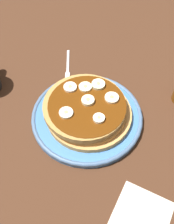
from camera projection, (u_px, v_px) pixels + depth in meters
ground_plane at (87, 122)px, 70.79cm from camera, size 140.00×140.00×3.00cm
plate at (87, 116)px, 68.78cm from camera, size 27.79×27.79×1.86cm
pancake_stack at (87, 110)px, 66.69cm from camera, size 21.22×21.67×4.37cm
banana_slice_0 at (87, 100)px, 65.15cm from camera, size 3.12×3.12×1.02cm
banana_slice_1 at (66, 113)px, 63.07cm from camera, size 3.28×3.28×0.81cm
banana_slice_2 at (99, 118)px, 62.09cm from camera, size 2.72×2.72×0.92cm
banana_slice_3 at (85, 87)px, 67.83cm from camera, size 3.23×3.23×0.75cm
banana_slice_4 at (70, 87)px, 67.72cm from camera, size 3.26×3.26×0.83cm
banana_slice_5 at (112, 98)px, 65.70cm from camera, size 3.41×3.41×0.84cm
banana_slice_6 at (98, 85)px, 68.15cm from camera, size 3.38×3.38×1.00cm
napkin at (142, 216)px, 55.22cm from camera, size 13.18×13.18×0.30cm
fork at (68, 67)px, 80.32cm from camera, size 12.81×4.33×0.50cm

